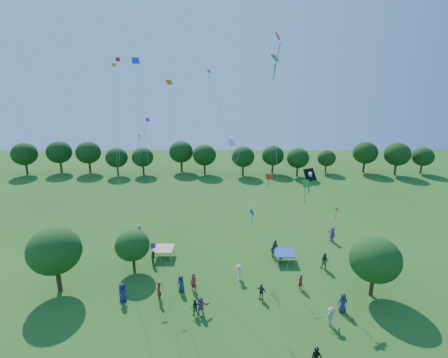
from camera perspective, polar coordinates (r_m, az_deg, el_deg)
near_tree_west at (r=36.74m, az=-25.96°, el=-10.50°), size 4.91×4.91×6.45m
near_tree_north at (r=38.11m, az=-14.73°, el=-10.43°), size 3.59×3.59×4.59m
near_tree_east at (r=35.55m, az=23.47°, el=-11.98°), size 4.63×4.63×5.83m
treeline at (r=73.12m, az=-1.63°, el=3.98°), size 88.01×8.77×6.77m
tent_red_stripe at (r=41.00m, az=-9.85°, el=-11.13°), size 2.20×2.20×1.10m
tent_blue at (r=40.15m, az=9.79°, el=-11.76°), size 2.20×2.20×1.10m
crowd_person_0 at (r=35.01m, az=-7.03°, el=-16.57°), size 0.94×0.80×1.68m
crowd_person_1 at (r=35.91m, az=12.37°, el=-16.05°), size 0.69×0.62×1.55m
crowd_person_2 at (r=39.81m, az=-11.39°, el=-12.48°), size 0.69×0.90×1.61m
crowd_person_3 at (r=46.19m, az=-13.68°, el=-8.30°), size 1.12×1.22×1.76m
crowd_person_4 at (r=40.87m, az=8.04°, el=-11.54°), size 1.00×0.80×1.56m
crowd_person_5 at (r=45.97m, az=17.21°, el=-8.65°), size 0.98×1.83×1.87m
crowd_person_6 at (r=33.87m, az=18.82°, el=-18.57°), size 0.89×0.49×1.79m
crowd_person_7 at (r=34.87m, az=-4.98°, el=-16.49°), size 0.82×0.73×1.84m
crowd_person_8 at (r=32.11m, az=-4.86°, el=-20.13°), size 0.81×0.59×1.48m
crowd_person_9 at (r=32.09m, az=17.08°, el=-20.67°), size 1.20×1.05×1.71m
crowd_person_10 at (r=33.96m, az=6.08°, el=-17.81°), size 1.00×0.80×1.55m
crowd_person_11 at (r=32.12m, az=-3.81°, el=-19.90°), size 1.57×0.62×1.65m
crowd_person_12 at (r=34.72m, az=-16.21°, el=-17.37°), size 0.92×0.99×1.79m
crowd_person_13 at (r=34.12m, az=-10.59°, el=-17.56°), size 0.52×0.73×1.83m
crowd_person_14 at (r=39.60m, az=16.11°, el=-12.81°), size 1.03×0.87×1.84m
crowd_person_15 at (r=36.45m, az=2.43°, el=-15.00°), size 0.68×1.16×1.68m
crowd_person_16 at (r=41.78m, az=8.37°, el=-10.84°), size 0.88×1.05×1.64m
pirate_kite at (r=34.65m, az=13.78°, el=0.47°), size 5.00×4.99×9.94m
red_high_kite at (r=30.48m, az=6.05°, el=14.06°), size 6.85×1.47×21.93m
small_kite_0 at (r=39.72m, az=-16.79°, el=8.45°), size 2.09×1.86×20.36m
small_kite_1 at (r=30.59m, az=-8.87°, el=6.30°), size 0.96×0.60×18.27m
small_kite_2 at (r=44.30m, az=-17.33°, el=10.11°), size 0.60×4.41×20.03m
small_kite_3 at (r=26.39m, az=8.47°, el=9.71°), size 1.80×2.26×19.98m
small_kite_4 at (r=36.30m, az=4.54°, el=-6.20°), size 0.51×0.69×5.40m
small_kite_5 at (r=33.84m, az=-11.12°, el=-11.17°), size 1.97×1.06×3.63m
small_kite_6 at (r=27.94m, az=-0.32°, el=0.20°), size 3.93×1.34×13.86m
small_kite_7 at (r=39.08m, az=0.06°, el=8.52°), size 5.82×6.61×19.26m
small_kite_8 at (r=36.76m, az=7.22°, el=-1.11°), size 0.95×0.92×8.76m
small_kite_9 at (r=36.34m, az=17.41°, el=-6.53°), size 2.30×1.82×6.11m
small_kite_10 at (r=43.79m, az=-14.34°, el=2.84°), size 2.61×2.86×11.80m
small_kite_11 at (r=29.12m, az=12.73°, el=-3.33°), size 1.61×1.43×10.57m
small_kite_12 at (r=34.65m, az=-13.39°, el=11.72°), size 2.10×2.54×20.23m
small_kite_13 at (r=41.00m, az=-13.65°, el=3.59°), size 4.38×0.88×14.12m
small_kite_14 at (r=42.16m, az=0.83°, el=6.34°), size 4.76×10.30×15.50m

